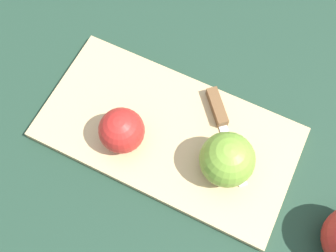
% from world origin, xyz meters
% --- Properties ---
extents(ground_plane, '(4.00, 4.00, 0.00)m').
position_xyz_m(ground_plane, '(0.00, 0.00, 0.00)').
color(ground_plane, '#1E3828').
extents(cutting_board, '(0.41, 0.25, 0.01)m').
position_xyz_m(cutting_board, '(0.00, 0.00, 0.01)').
color(cutting_board, tan).
rests_on(cutting_board, ground_plane).
extents(apple_half_left, '(0.07, 0.07, 0.07)m').
position_xyz_m(apple_half_left, '(-0.06, -0.03, 0.05)').
color(apple_half_left, red).
rests_on(apple_half_left, cutting_board).
extents(apple_half_right, '(0.08, 0.08, 0.08)m').
position_xyz_m(apple_half_right, '(0.10, -0.03, 0.05)').
color(apple_half_right, olive).
rests_on(apple_half_right, cutting_board).
extents(knife, '(0.10, 0.14, 0.02)m').
position_xyz_m(knife, '(0.07, 0.05, 0.02)').
color(knife, silver).
rests_on(knife, cutting_board).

